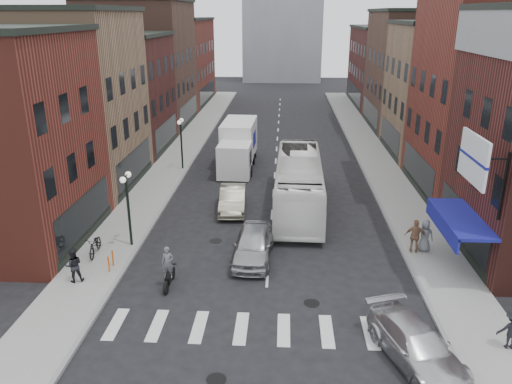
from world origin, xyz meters
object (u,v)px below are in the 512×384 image
Objects in this scene: ped_right_b at (415,236)px; motorcycle_rider at (168,268)px; sedan_left_far at (233,199)px; ped_right_a at (512,330)px; streetlamp_near at (127,196)px; sedan_left_near at (253,244)px; box_truck at (238,146)px; transit_bus at (299,183)px; parked_bicycle at (95,245)px; billboard_sign at (475,160)px; ped_left_solo at (74,265)px; curb_car at (417,345)px; bike_rack at (111,261)px; ped_right_c at (425,236)px; streetlamp_far at (181,134)px.

motorcycle_rider is at bearing 30.88° from ped_right_b.
sedan_left_far is 17.80m from ped_right_a.
sedan_left_near is at bearing -8.62° from streetlamp_near.
sedan_left_far is 2.96× the size of ped_right_a.
box_truck is 0.69× the size of transit_bus.
ped_right_a is at bearing -19.78° from motorcycle_rider.
parked_bicycle is at bearing -136.31° from sedan_left_far.
billboard_sign reaches higher than ped_left_solo.
curb_car is (6.33, -7.64, -0.11)m from sedan_left_near.
streetlamp_near is 3.59m from bike_rack.
ped_right_b is 0.58m from ped_right_c.
parked_bicycle is at bearing -143.36° from transit_bus.
streetlamp_far reaches higher than ped_left_solo.
curb_car is (12.93, -22.64, -2.21)m from streetlamp_far.
streetlamp_near reaches higher than bike_rack.
ped_left_solo is (-6.34, -9.62, 0.22)m from sedan_left_far.
bike_rack is 14.41m from curb_car.
transit_bus reaches higher than ped_left_solo.
billboard_sign is 6.23m from ped_right_b.
parked_bicycle is at bearing -140.96° from streetlamp_near.
curb_car is at bearing -74.38° from transit_bus.
sedan_left_far is at bearing 140.56° from billboard_sign.
sedan_left_far is 11.90m from ped_right_c.
streetlamp_near is at bearing 167.65° from billboard_sign.
sedan_left_near reaches higher than parked_bicycle.
parked_bicycle is 1.19× the size of ped_left_solo.
motorcycle_rider reaches higher than ped_right_a.
ped_right_a is at bearing -25.30° from streetlamp_near.
bike_rack is 12.97m from transit_bus.
curb_car is 8.83m from ped_right_b.
billboard_sign is at bearing -12.35° from streetlamp_near.
bike_rack is 9.76m from sedan_left_far.
parked_bicycle is at bearing -176.14° from sedan_left_near.
box_truck reaches higher than sedan_left_far.
streetlamp_near is at bearing -143.97° from transit_bus.
streetlamp_near reaches higher than ped_right_a.
billboard_sign is 6.32m from ped_right_c.
ped_right_a is (16.74, -5.12, 0.37)m from bike_rack.
streetlamp_near is 2.11× the size of parked_bicycle.
box_truck is at bearing -130.57° from ped_left_solo.
ped_right_c is at bearing -42.87° from transit_bus.
ped_right_c reaches higher than ped_left_solo.
sedan_left_far is at bearing 74.50° from motorcycle_rider.
ped_right_a is at bearing 114.70° from ped_right_b.
transit_bus is (9.05, -7.68, -1.24)m from streetlamp_far.
ped_right_a is (7.49, -14.14, -0.75)m from transit_bus.
curb_car is at bearing -29.05° from motorcycle_rider.
ped_right_b is at bearing 8.88° from sedan_left_near.
box_truck is 9.94m from transit_bus.
sedan_left_far reaches higher than bike_rack.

